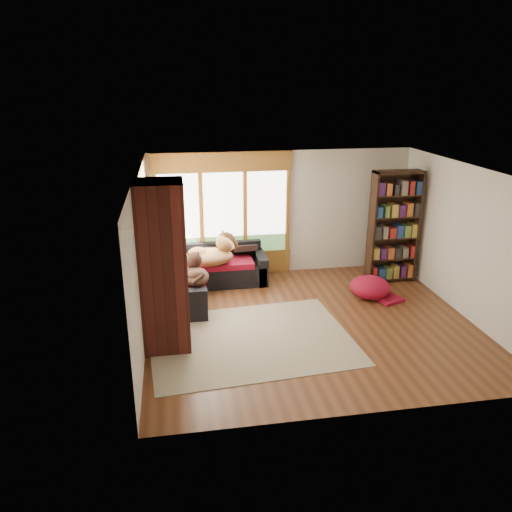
{
  "coord_description": "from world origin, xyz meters",
  "views": [
    {
      "loc": [
        -2.19,
        -7.41,
        3.94
      ],
      "look_at": [
        -0.79,
        0.9,
        0.95
      ],
      "focal_mm": 35.0,
      "sensor_mm": 36.0,
      "label": 1
    }
  ],
  "objects_px": {
    "sectional_sofa": "(190,277)",
    "area_rug": "(251,339)",
    "pouf": "(370,287)",
    "dog_tan": "(213,250)",
    "dog_brindle": "(195,269)",
    "brick_chimney": "(163,268)",
    "bookshelf": "(394,227)"
  },
  "relations": [
    {
      "from": "area_rug",
      "to": "dog_brindle",
      "type": "relative_size",
      "value": 3.9
    },
    {
      "from": "area_rug",
      "to": "dog_tan",
      "type": "height_order",
      "value": "dog_tan"
    },
    {
      "from": "dog_tan",
      "to": "dog_brindle",
      "type": "height_order",
      "value": "dog_tan"
    },
    {
      "from": "dog_brindle",
      "to": "dog_tan",
      "type": "bearing_deg",
      "value": -27.68
    },
    {
      "from": "sectional_sofa",
      "to": "area_rug",
      "type": "distance_m",
      "value": 2.3
    },
    {
      "from": "dog_tan",
      "to": "dog_brindle",
      "type": "distance_m",
      "value": 0.91
    },
    {
      "from": "dog_tan",
      "to": "area_rug",
      "type": "bearing_deg",
      "value": -88.14
    },
    {
      "from": "brick_chimney",
      "to": "dog_brindle",
      "type": "distance_m",
      "value": 1.48
    },
    {
      "from": "pouf",
      "to": "dog_brindle",
      "type": "distance_m",
      "value": 3.34
    },
    {
      "from": "dog_brindle",
      "to": "brick_chimney",
      "type": "bearing_deg",
      "value": 156.06
    },
    {
      "from": "brick_chimney",
      "to": "pouf",
      "type": "distance_m",
      "value": 4.14
    },
    {
      "from": "brick_chimney",
      "to": "sectional_sofa",
      "type": "bearing_deg",
      "value": 77.71
    },
    {
      "from": "area_rug",
      "to": "bookshelf",
      "type": "xyz_separation_m",
      "value": [
        3.23,
        2.03,
        1.14
      ]
    },
    {
      "from": "bookshelf",
      "to": "brick_chimney",
      "type": "bearing_deg",
      "value": -156.55
    },
    {
      "from": "sectional_sofa",
      "to": "dog_brindle",
      "type": "height_order",
      "value": "dog_brindle"
    },
    {
      "from": "sectional_sofa",
      "to": "pouf",
      "type": "bearing_deg",
      "value": -10.16
    },
    {
      "from": "brick_chimney",
      "to": "dog_brindle",
      "type": "relative_size",
      "value": 3.2
    },
    {
      "from": "pouf",
      "to": "brick_chimney",
      "type": "bearing_deg",
      "value": -162.44
    },
    {
      "from": "sectional_sofa",
      "to": "area_rug",
      "type": "height_order",
      "value": "sectional_sofa"
    },
    {
      "from": "area_rug",
      "to": "pouf",
      "type": "height_order",
      "value": "pouf"
    },
    {
      "from": "pouf",
      "to": "dog_tan",
      "type": "xyz_separation_m",
      "value": [
        -2.91,
        0.89,
        0.6
      ]
    },
    {
      "from": "sectional_sofa",
      "to": "brick_chimney",
      "type": "bearing_deg",
      "value": -98.39
    },
    {
      "from": "sectional_sofa",
      "to": "pouf",
      "type": "xyz_separation_m",
      "value": [
        3.36,
        -0.84,
        -0.09
      ]
    },
    {
      "from": "sectional_sofa",
      "to": "dog_brindle",
      "type": "distance_m",
      "value": 0.9
    },
    {
      "from": "sectional_sofa",
      "to": "dog_brindle",
      "type": "xyz_separation_m",
      "value": [
        0.06,
        -0.77,
        0.45
      ]
    },
    {
      "from": "pouf",
      "to": "bookshelf",
      "type": "bearing_deg",
      "value": 46.26
    },
    {
      "from": "brick_chimney",
      "to": "sectional_sofa",
      "type": "xyz_separation_m",
      "value": [
        0.45,
        2.05,
        -1.0
      ]
    },
    {
      "from": "brick_chimney",
      "to": "bookshelf",
      "type": "relative_size",
      "value": 1.14
    },
    {
      "from": "dog_tan",
      "to": "dog_brindle",
      "type": "bearing_deg",
      "value": -124.36
    },
    {
      "from": "brick_chimney",
      "to": "bookshelf",
      "type": "bearing_deg",
      "value": 23.45
    },
    {
      "from": "area_rug",
      "to": "dog_tan",
      "type": "bearing_deg",
      "value": 100.65
    },
    {
      "from": "area_rug",
      "to": "bookshelf",
      "type": "bearing_deg",
      "value": 32.12
    }
  ]
}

